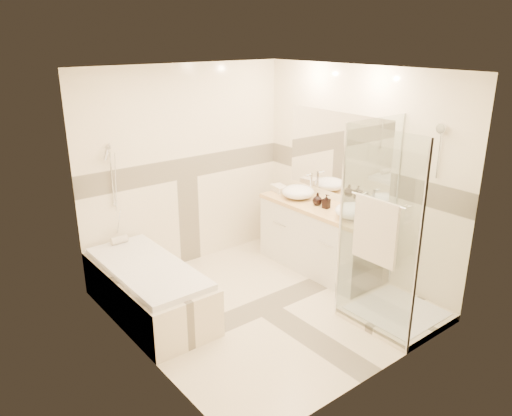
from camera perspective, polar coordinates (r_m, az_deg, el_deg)
room at (r=5.08m, az=1.27°, el=1.41°), size 2.82×3.02×2.52m
bathtub at (r=5.41m, az=-12.20°, el=-8.81°), size 0.75×1.70×0.56m
vanity at (r=6.25m, az=7.11°, el=-3.34°), size 0.58×1.62×0.85m
shower_enclosure at (r=5.27m, az=14.77°, el=-7.42°), size 0.96×0.93×2.04m
vessel_sink_near at (r=6.30m, az=4.83°, el=1.85°), size 0.41×0.41×0.16m
vessel_sink_far at (r=5.71m, az=11.06°, el=-0.32°), size 0.42×0.42×0.17m
faucet_near at (r=6.42m, az=6.26°, el=2.94°), size 0.12×0.03×0.29m
faucet_far at (r=5.85m, az=12.50°, el=0.79°), size 0.11×0.03×0.27m
amenity_bottle_a at (r=5.97m, az=8.04°, el=0.76°), size 0.09×0.09×0.17m
amenity_bottle_b at (r=6.07m, az=7.04°, el=1.04°), size 0.16×0.16×0.16m
folded_towels at (r=6.57m, az=2.70°, el=2.24°), size 0.20×0.28×0.08m
rolled_towel at (r=5.88m, az=-15.37°, el=-3.53°), size 0.19×0.09×0.09m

